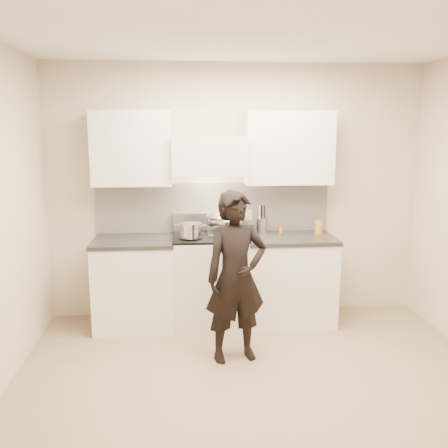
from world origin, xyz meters
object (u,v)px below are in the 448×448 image
object	(u,v)px
wok	(226,220)
utensil_crock	(262,224)
stove	(210,279)
person	(236,277)
counter_right	(289,279)

from	to	relation	value
wok	utensil_crock	bearing A→B (deg)	6.41
utensil_crock	wok	bearing A→B (deg)	-173.59
stove	person	world-z (taller)	person
wok	counter_right	bearing A→B (deg)	-12.42
wok	stove	bearing A→B (deg)	-140.39
counter_right	utensil_crock	xyz separation A→B (m)	(-0.27, 0.19, 0.55)
stove	utensil_crock	xyz separation A→B (m)	(0.56, 0.19, 0.54)
stove	counter_right	xyz separation A→B (m)	(0.83, 0.00, -0.01)
stove	counter_right	bearing A→B (deg)	0.00
stove	person	size ratio (longest dim) A/B	0.64
person	stove	bearing A→B (deg)	88.61
stove	counter_right	distance (m)	0.83
counter_right	wok	world-z (taller)	wok
utensil_crock	person	distance (m)	1.14
counter_right	person	distance (m)	1.11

